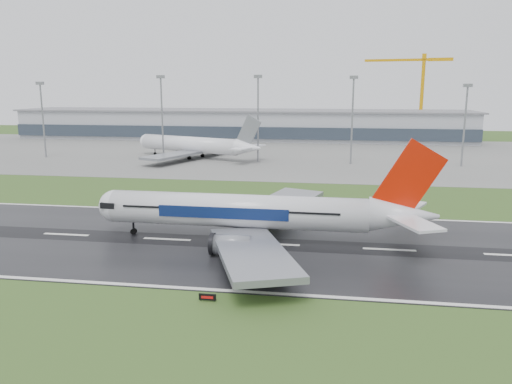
# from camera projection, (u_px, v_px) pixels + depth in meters

# --- Properties ---
(ground) EXTENTS (520.00, 520.00, 0.00)m
(ground) POSITION_uv_depth(u_px,v_px,m) (66.00, 235.00, 95.66)
(ground) COLOR #2E4C1C
(ground) RESTS_ON ground
(runway) EXTENTS (400.00, 45.00, 0.10)m
(runway) POSITION_uv_depth(u_px,v_px,m) (66.00, 235.00, 95.65)
(runway) COLOR black
(runway) RESTS_ON ground
(apron) EXTENTS (400.00, 130.00, 0.08)m
(apron) POSITION_uv_depth(u_px,v_px,m) (216.00, 152.00, 216.61)
(apron) COLOR slate
(apron) RESTS_ON ground
(terminal) EXTENTS (240.00, 36.00, 15.00)m
(terminal) POSITION_uv_depth(u_px,v_px,m) (241.00, 125.00, 273.14)
(terminal) COLOR #989CA3
(terminal) RESTS_ON ground
(main_airliner) EXTENTS (62.61, 59.70, 18.29)m
(main_airliner) POSITION_uv_depth(u_px,v_px,m) (261.00, 192.00, 90.10)
(main_airliner) COLOR silver
(main_airliner) RESTS_ON runway
(parked_airliner) EXTENTS (74.94, 72.67, 17.25)m
(parked_airliner) POSITION_uv_depth(u_px,v_px,m) (195.00, 136.00, 197.21)
(parked_airliner) COLOR white
(parked_airliner) RESTS_ON apron
(tower_crane) EXTENTS (45.37, 10.61, 45.01)m
(tower_crane) POSITION_uv_depth(u_px,v_px,m) (422.00, 97.00, 270.31)
(tower_crane) COLOR orange
(tower_crane) RESTS_ON ground
(runway_sign) EXTENTS (2.31, 0.54, 1.04)m
(runway_sign) POSITION_uv_depth(u_px,v_px,m) (207.00, 298.00, 65.89)
(runway_sign) COLOR black
(runway_sign) RESTS_ON ground
(floodmast_1) EXTENTS (0.64, 0.64, 28.58)m
(floodmast_1) POSITION_uv_depth(u_px,v_px,m) (43.00, 122.00, 199.01)
(floodmast_1) COLOR gray
(floodmast_1) RESTS_ON ground
(floodmast_2) EXTENTS (0.64, 0.64, 30.89)m
(floodmast_2) POSITION_uv_depth(u_px,v_px,m) (162.00, 120.00, 191.48)
(floodmast_2) COLOR gray
(floodmast_2) RESTS_ON ground
(floodmast_3) EXTENTS (0.64, 0.64, 30.89)m
(floodmast_3) POSITION_uv_depth(u_px,v_px,m) (258.00, 121.00, 186.00)
(floodmast_3) COLOR gray
(floodmast_3) RESTS_ON ground
(floodmast_4) EXTENTS (0.64, 0.64, 30.49)m
(floodmast_4) POSITION_uv_depth(u_px,v_px,m) (352.00, 122.00, 180.95)
(floodmast_4) COLOR gray
(floodmast_4) RESTS_ON ground
(floodmast_5) EXTENTS (0.64, 0.64, 27.66)m
(floodmast_5) POSITION_uv_depth(u_px,v_px,m) (464.00, 128.00, 175.51)
(floodmast_5) COLOR gray
(floodmast_5) RESTS_ON ground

